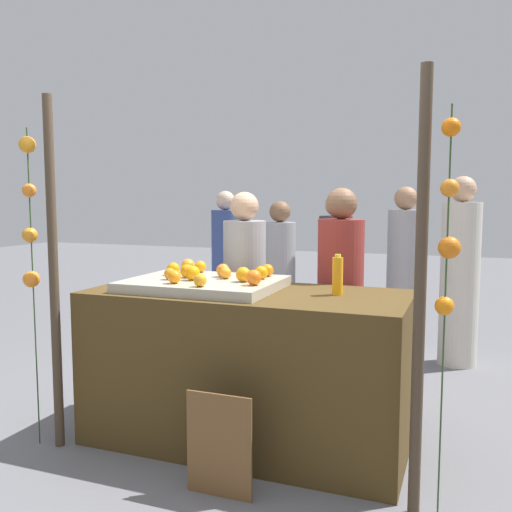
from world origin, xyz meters
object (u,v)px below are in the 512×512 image
stall_counter (247,367)px  orange_0 (254,278)px  juice_bottle (338,276)px  vendor_left (245,305)px  chalkboard_sign (220,446)px  orange_1 (261,273)px  vendor_right (340,311)px

stall_counter → orange_0: orange_0 is taller
juice_bottle → vendor_left: vendor_left is taller
juice_bottle → stall_counter: bearing=-172.8°
chalkboard_sign → stall_counter: bearing=99.6°
juice_bottle → orange_1: bearing=173.9°
orange_0 → vendor_right: 0.89m
vendor_left → orange_0: bearing=-64.4°
orange_0 → juice_bottle: size_ratio=0.38×
stall_counter → juice_bottle: size_ratio=8.08×
stall_counter → juice_bottle: bearing=7.2°
orange_0 → juice_bottle: juice_bottle is taller
orange_0 → vendor_right: size_ratio=0.06×
chalkboard_sign → vendor_left: vendor_left is taller
orange_1 → chalkboard_sign: 1.10m
orange_1 → vendor_left: bearing=121.7°
orange_1 → chalkboard_sign: bearing=-85.4°
stall_counter → chalkboard_sign: size_ratio=3.53×
orange_0 → stall_counter: bearing=126.0°
vendor_right → chalkboard_sign: bearing=-104.1°
orange_0 → vendor_left: bearing=115.6°
stall_counter → vendor_right: 0.81m
orange_0 → chalkboard_sign: size_ratio=0.17×
juice_bottle → orange_0: bearing=-156.4°
orange_1 → vendor_right: size_ratio=0.05×
vendor_right → vendor_left: bearing=178.7°
stall_counter → orange_0: 0.60m
orange_0 → vendor_right: (0.34, 0.76, -0.31)m
vendor_left → vendor_right: vendor_right is taller
orange_0 → juice_bottle: 0.49m
vendor_right → orange_0: bearing=-114.1°
stall_counter → vendor_right: size_ratio=1.23×
vendor_left → vendor_right: bearing=-1.3°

